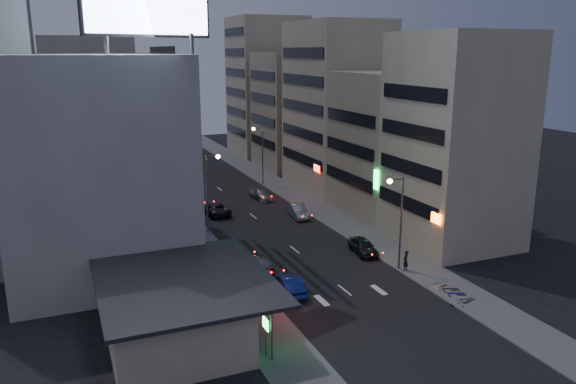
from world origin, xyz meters
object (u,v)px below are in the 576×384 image
scooter_black_a (473,292)px  scooter_silver_a (465,292)px  parked_car_right_near (363,246)px  parked_car_left (215,208)px  scooter_black_b (458,281)px  road_car_blue (290,284)px  road_car_silver (258,264)px  parked_car_right_far (261,194)px  person (406,261)px  scooter_blue (465,285)px  parked_car_right_mid (298,211)px  scooter_silver_b (443,277)px

scooter_black_a → scooter_silver_a: size_ratio=0.85×
parked_car_right_near → scooter_silver_a: size_ratio=2.14×
parked_car_left → scooter_black_b: bearing=108.7°
scooter_black_a → scooter_silver_a: 0.73m
scooter_silver_a → road_car_blue: bearing=48.8°
parked_car_right_near → road_car_blue: road_car_blue is taller
road_car_silver → scooter_black_b: 16.41m
parked_car_right_far → person: (3.17, -27.25, 0.37)m
parked_car_right_near → scooter_blue: (2.73, -10.79, 0.02)m
scooter_silver_a → scooter_black_b: (0.87, 1.86, -0.02)m
parked_car_right_mid → scooter_black_b: parked_car_right_mid is taller
parked_car_right_mid → scooter_black_b: 23.29m
parked_car_right_far → road_car_silver: bearing=-117.3°
parked_car_right_mid → parked_car_right_far: 9.07m
parked_car_right_far → road_car_silver: 23.88m
scooter_black_b → road_car_blue: bearing=92.4°
person → scooter_silver_a: size_ratio=0.90×
road_car_blue → scooter_blue: (12.40, -5.30, 0.01)m
person → parked_car_right_near: bearing=-106.2°
road_car_silver → scooter_blue: road_car_silver is taller
road_car_silver → scooter_silver_b: bearing=146.1°
road_car_blue → scooter_silver_a: (11.64, -6.30, -0.01)m
road_car_blue → parked_car_right_far: bearing=-97.6°
person → scooter_blue: bearing=78.0°
scooter_silver_a → scooter_black_b: scooter_silver_a is taller
parked_car_right_near → scooter_silver_b: bearing=-68.6°
parked_car_right_near → scooter_black_b: (2.85, -9.92, -0.01)m
scooter_black_b → road_car_silver: bearing=76.0°
scooter_blue → parked_car_left: bearing=45.0°
parked_car_right_near → parked_car_right_mid: bearing=100.6°
person → scooter_blue: person is taller
road_car_blue → scooter_silver_a: road_car_blue is taller
road_car_blue → road_car_silver: size_ratio=0.94×
parked_car_right_near → road_car_blue: size_ratio=0.95×
parked_car_right_mid → scooter_blue: size_ratio=2.18×
road_car_silver → scooter_silver_a: (12.43, -11.49, 0.04)m
parked_car_right_far → scooter_black_b: bearing=-88.0°
parked_car_right_far → road_car_silver: road_car_silver is taller
person → road_car_silver: bearing=-51.2°
parked_car_right_mid → scooter_black_a: size_ratio=2.62×
scooter_black_b → scooter_black_a: bearing=-162.6°
parked_car_left → parked_car_right_far: parked_car_left is taller
parked_car_right_far → scooter_black_a: size_ratio=2.60×
road_car_silver → person: bearing=156.6°
parked_car_right_far → scooter_silver_b: (4.35, -30.77, 0.04)m
parked_car_right_near → scooter_black_a: parked_car_right_near is taller
parked_car_right_near → scooter_blue: parked_car_right_near is taller
person → scooter_silver_b: size_ratio=0.97×
parked_car_right_mid → scooter_silver_b: 22.02m
road_car_blue → scooter_silver_a: 13.24m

